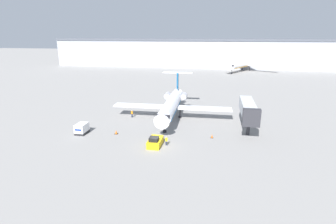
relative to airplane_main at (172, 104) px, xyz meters
name	(u,v)px	position (x,y,z in m)	size (l,w,h in m)	color
ground_plane	(157,147)	(0.34, -17.07, -3.42)	(600.00, 600.00, 0.00)	gray
terminal_building	(201,53)	(0.34, 102.93, 5.03)	(180.00, 16.80, 16.84)	#9EA3AD
airplane_main	(172,104)	(0.00, 0.00, 0.00)	(28.19, 25.60, 9.50)	silver
pushback_tug	(155,142)	(-0.13, -16.42, -2.68)	(2.25, 4.33, 1.96)	yellow
luggage_cart	(82,129)	(-16.13, -13.31, -2.37)	(1.94, 2.92, 2.08)	#232326
worker_near_tug	(166,141)	(1.85, -15.94, -2.54)	(0.40, 0.24, 1.68)	#232838
worker_by_wing	(132,114)	(-9.52, -1.11, -2.47)	(0.40, 0.25, 1.80)	#232838
traffic_cone_left	(116,132)	(-9.22, -12.29, -3.03)	(0.66, 0.66, 0.80)	black
traffic_cone_right	(212,136)	(9.90, -10.85, -3.07)	(0.50, 0.50, 0.72)	black
airplane_parked_far_left	(245,64)	(25.40, 92.38, 0.32)	(32.46, 36.62, 10.51)	white
jet_bridge	(248,110)	(16.94, -4.94, 1.04)	(3.20, 13.45, 6.19)	#2D2D33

